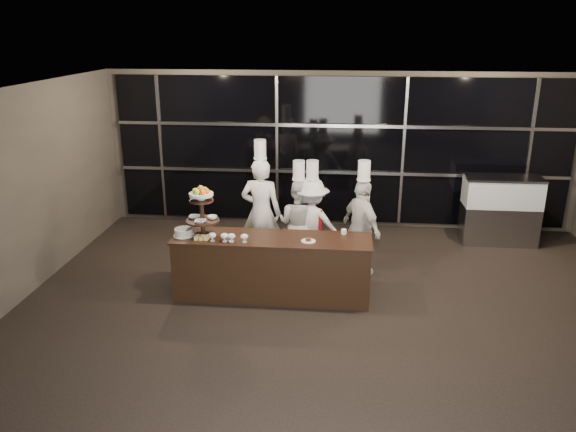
# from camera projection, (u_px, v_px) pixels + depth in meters

# --- Properties ---
(room) EXTENTS (10.00, 10.00, 10.00)m
(room) POSITION_uv_depth(u_px,v_px,m) (334.00, 248.00, 6.08)
(room) COLOR black
(room) RESTS_ON ground
(window_wall) EXTENTS (8.60, 0.10, 2.80)m
(window_wall) POSITION_uv_depth(u_px,v_px,m) (339.00, 151.00, 10.73)
(window_wall) COLOR black
(window_wall) RESTS_ON ground
(buffet_counter) EXTENTS (2.84, 0.74, 0.92)m
(buffet_counter) POSITION_uv_depth(u_px,v_px,m) (272.00, 267.00, 8.13)
(buffet_counter) COLOR black
(buffet_counter) RESTS_ON ground
(display_stand) EXTENTS (0.48, 0.48, 0.74)m
(display_stand) POSITION_uv_depth(u_px,v_px,m) (202.00, 207.00, 7.95)
(display_stand) COLOR black
(display_stand) RESTS_ON buffet_counter
(compotes) EXTENTS (0.56, 0.11, 0.12)m
(compotes) POSITION_uv_depth(u_px,v_px,m) (228.00, 236.00, 7.81)
(compotes) COLOR silver
(compotes) RESTS_ON buffet_counter
(layer_cake) EXTENTS (0.30, 0.30, 0.11)m
(layer_cake) POSITION_uv_depth(u_px,v_px,m) (184.00, 232.00, 8.04)
(layer_cake) COLOR white
(layer_cake) RESTS_ON buffet_counter
(pastry_squares) EXTENTS (0.20, 0.13, 0.05)m
(pastry_squares) POSITION_uv_depth(u_px,v_px,m) (202.00, 237.00, 7.92)
(pastry_squares) COLOR #FFE57C
(pastry_squares) RESTS_ON buffet_counter
(small_plate) EXTENTS (0.20, 0.20, 0.05)m
(small_plate) POSITION_uv_depth(u_px,v_px,m) (308.00, 240.00, 7.84)
(small_plate) COLOR white
(small_plate) RESTS_ON buffet_counter
(chef_cup) EXTENTS (0.08, 0.08, 0.07)m
(chef_cup) POSITION_uv_depth(u_px,v_px,m) (344.00, 232.00, 8.12)
(chef_cup) COLOR white
(chef_cup) RESTS_ON buffet_counter
(display_case) EXTENTS (1.34, 0.59, 1.24)m
(display_case) POSITION_uv_depth(u_px,v_px,m) (501.00, 207.00, 10.12)
(display_case) COLOR #A5A5AA
(display_case) RESTS_ON ground
(chef_a) EXTENTS (0.69, 0.49, 2.10)m
(chef_a) POSITION_uv_depth(u_px,v_px,m) (261.00, 211.00, 9.13)
(chef_a) COLOR white
(chef_a) RESTS_ON ground
(chef_b) EXTENTS (0.87, 0.78, 1.79)m
(chef_b) POSITION_uv_depth(u_px,v_px,m) (299.00, 223.00, 9.07)
(chef_b) COLOR silver
(chef_b) RESTS_ON ground
(chef_c) EXTENTS (1.04, 0.69, 1.80)m
(chef_c) POSITION_uv_depth(u_px,v_px,m) (312.00, 223.00, 9.03)
(chef_c) COLOR white
(chef_c) RESTS_ON ground
(chef_d) EXTENTS (0.82, 0.97, 1.86)m
(chef_d) POSITION_uv_depth(u_px,v_px,m) (362.00, 227.00, 8.77)
(chef_d) COLOR silver
(chef_d) RESTS_ON ground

